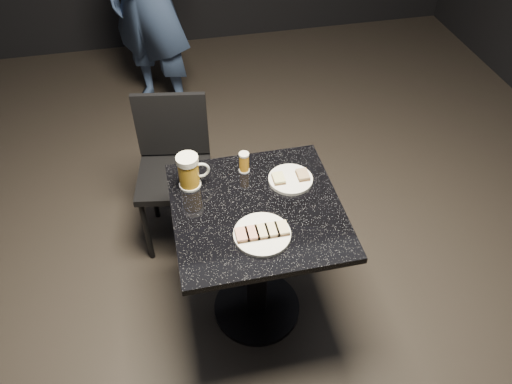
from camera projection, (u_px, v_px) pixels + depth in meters
floor at (257, 308)px, 2.59m from camera, size 6.00×6.00×0.00m
plate_large at (262, 234)px, 1.95m from camera, size 0.23×0.23×0.01m
plate_small at (291, 179)px, 2.18m from camera, size 0.19×0.19×0.01m
table at (257, 245)px, 2.23m from camera, size 0.70×0.70×0.75m
beer_mug at (189, 171)px, 2.11m from camera, size 0.14×0.10×0.16m
beer_tumbler at (244, 162)px, 2.20m from camera, size 0.05×0.05×0.10m
chair at (174, 164)px, 2.65m from camera, size 0.43×0.43×0.86m
canapes_on_plate_large at (262, 232)px, 1.94m from camera, size 0.21×0.07×0.02m
canapes_on_plate_small at (291, 177)px, 2.17m from camera, size 0.16×0.07×0.02m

